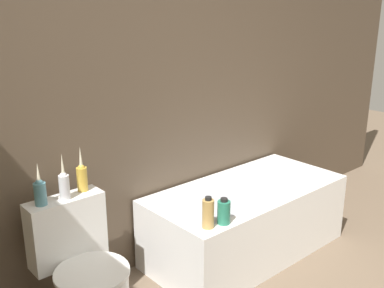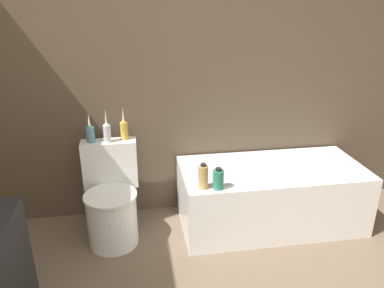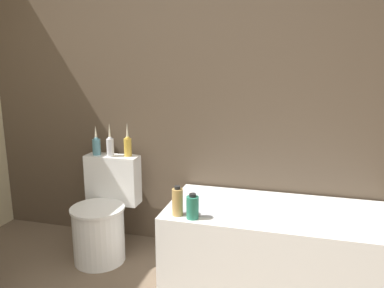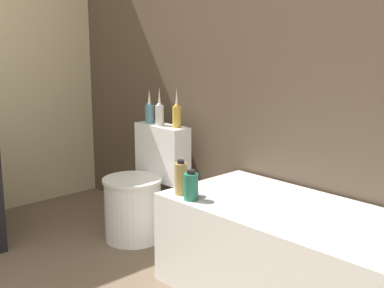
# 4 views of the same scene
# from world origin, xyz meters

# --- Properties ---
(wall_back_tiled) EXTENTS (6.40, 0.06, 2.60)m
(wall_back_tiled) POSITION_xyz_m (0.00, 2.12, 1.30)
(wall_back_tiled) COLOR brown
(wall_back_tiled) RESTS_ON ground_plane
(bathtub) EXTENTS (1.50, 0.71, 0.52)m
(bathtub) POSITION_xyz_m (0.79, 1.71, 0.26)
(bathtub) COLOR white
(bathtub) RESTS_ON ground
(toilet) EXTENTS (0.43, 0.54, 0.76)m
(toilet) POSITION_xyz_m (-0.51, 1.71, 0.32)
(toilet) COLOR white
(toilet) RESTS_ON ground
(vase_gold) EXTENTS (0.06, 0.06, 0.24)m
(vase_gold) POSITION_xyz_m (-0.64, 1.89, 0.84)
(vase_gold) COLOR teal
(vase_gold) RESTS_ON toilet
(vase_silver) EXTENTS (0.06, 0.06, 0.26)m
(vase_silver) POSITION_xyz_m (-0.51, 1.87, 0.85)
(vase_silver) COLOR silver
(vase_silver) RESTS_ON toilet
(vase_bronze) EXTENTS (0.06, 0.06, 0.27)m
(vase_bronze) POSITION_xyz_m (-0.38, 1.92, 0.85)
(vase_bronze) COLOR gold
(vase_bronze) RESTS_ON toilet
(shampoo_bottle_tall) EXTENTS (0.07, 0.07, 0.20)m
(shampoo_bottle_tall) POSITION_xyz_m (0.16, 1.46, 0.61)
(shampoo_bottle_tall) COLOR tan
(shampoo_bottle_tall) RESTS_ON bathtub
(shampoo_bottle_short) EXTENTS (0.08, 0.08, 0.16)m
(shampoo_bottle_short) POSITION_xyz_m (0.27, 1.43, 0.59)
(shampoo_bottle_short) COLOR #267259
(shampoo_bottle_short) RESTS_ON bathtub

